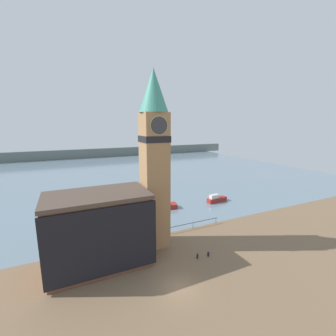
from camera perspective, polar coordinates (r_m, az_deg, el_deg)
ground_plane at (r=28.85m, az=2.82°, el=-28.28°), size 160.00×160.00×0.00m
water at (r=94.74m, az=-17.96°, el=-0.72°), size 160.00×120.00×0.00m
far_shoreline at (r=133.72m, az=-20.15°, el=3.50°), size 180.00×3.00×5.00m
pier_railing at (r=41.48m, az=6.36°, el=-13.77°), size 10.63×0.08×1.09m
clock_tower at (r=32.47m, az=-3.48°, el=2.94°), size 4.09×4.09×25.85m
pier_building at (r=31.51m, az=-17.13°, el=-14.68°), size 12.97×7.65×9.71m
boat_near at (r=50.21m, az=-0.98°, el=-9.52°), size 5.54×3.02×1.86m
boat_far at (r=55.59m, az=12.18°, el=-7.70°), size 5.28×1.90×1.91m
mooring_bollard_near at (r=34.32m, az=10.21°, el=-20.64°), size 0.31×0.31×0.68m
mooring_bollard_far at (r=33.66m, az=7.49°, el=-21.20°), size 0.29×0.29×0.72m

